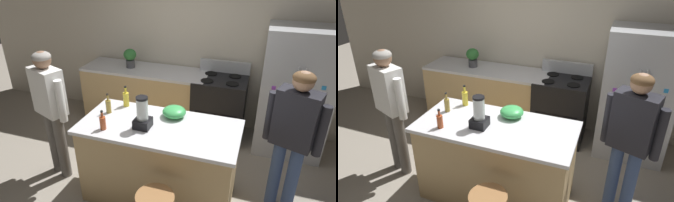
{
  "view_description": "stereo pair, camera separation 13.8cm",
  "coord_description": "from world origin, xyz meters",
  "views": [
    {
      "loc": [
        0.97,
        -2.59,
        2.62
      ],
      "look_at": [
        0.0,
        0.3,
        1.11
      ],
      "focal_mm": 32.35,
      "sensor_mm": 36.0,
      "label": 1
    },
    {
      "loc": [
        1.1,
        -2.55,
        2.62
      ],
      "look_at": [
        0.0,
        0.3,
        1.11
      ],
      "focal_mm": 32.35,
      "sensor_mm": 36.0,
      "label": 2
    }
  ],
  "objects": [
    {
      "name": "person_by_sink_right",
      "position": [
        1.34,
        0.25,
        0.99
      ],
      "size": [
        0.59,
        0.34,
        1.64
      ],
      "color": "#384C7A",
      "rests_on": "ground_plane"
    },
    {
      "name": "ground_plane",
      "position": [
        0.0,
        0.0,
        0.0
      ],
      "size": [
        14.0,
        14.0,
        0.0
      ],
      "primitive_type": "plane",
      "color": "#9E9384"
    },
    {
      "name": "bottle_vinegar",
      "position": [
        -0.65,
        0.09,
        1.04
      ],
      "size": [
        0.06,
        0.06,
        0.24
      ],
      "color": "olive",
      "rests_on": "kitchen_island"
    },
    {
      "name": "person_by_island_left",
      "position": [
        -1.36,
        -0.02,
        1.0
      ],
      "size": [
        0.58,
        0.35,
        1.65
      ],
      "color": "#66605B",
      "rests_on": "ground_plane"
    },
    {
      "name": "refrigerator",
      "position": [
        1.42,
        1.5,
        0.89
      ],
      "size": [
        0.9,
        0.73,
        1.79
      ],
      "color": "#B7BABF",
      "rests_on": "ground_plane"
    },
    {
      "name": "back_wall",
      "position": [
        0.0,
        1.95,
        1.35
      ],
      "size": [
        8.0,
        0.1,
        2.7
      ],
      "primitive_type": "cube",
      "color": "beige",
      "rests_on": "ground_plane"
    },
    {
      "name": "bottle_cooking_sauce",
      "position": [
        -0.53,
        -0.25,
        1.04
      ],
      "size": [
        0.06,
        0.06,
        0.22
      ],
      "color": "#B24C26",
      "rests_on": "kitchen_island"
    },
    {
      "name": "potted_plant",
      "position": [
        -1.05,
        1.55,
        1.13
      ],
      "size": [
        0.2,
        0.2,
        0.3
      ],
      "color": "#4C4C51",
      "rests_on": "back_counter_run"
    },
    {
      "name": "stove_range",
      "position": [
        0.41,
        1.52,
        0.49
      ],
      "size": [
        0.76,
        0.65,
        1.14
      ],
      "color": "black",
      "rests_on": "ground_plane"
    },
    {
      "name": "blender_appliance",
      "position": [
        -0.15,
        -0.09,
        1.11
      ],
      "size": [
        0.17,
        0.17,
        0.35
      ],
      "color": "black",
      "rests_on": "kitchen_island"
    },
    {
      "name": "mixing_bowl",
      "position": [
        0.09,
        0.24,
        1.02
      ],
      "size": [
        0.26,
        0.26,
        0.12
      ],
      "primitive_type": "ellipsoid",
      "color": "#3FB259",
      "rests_on": "kitchen_island"
    },
    {
      "name": "back_counter_run",
      "position": [
        -0.8,
        1.55,
        0.48
      ],
      "size": [
        2.0,
        0.64,
        0.96
      ],
      "color": "tan",
      "rests_on": "ground_plane"
    },
    {
      "name": "kitchen_island",
      "position": [
        0.0,
        0.0,
        0.48
      ],
      "size": [
        1.72,
        0.82,
        0.96
      ],
      "color": "tan",
      "rests_on": "ground_plane"
    },
    {
      "name": "bottle_soda",
      "position": [
        -0.53,
        0.31,
        1.05
      ],
      "size": [
        0.07,
        0.07,
        0.26
      ],
      "color": "yellow",
      "rests_on": "kitchen_island"
    }
  ]
}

